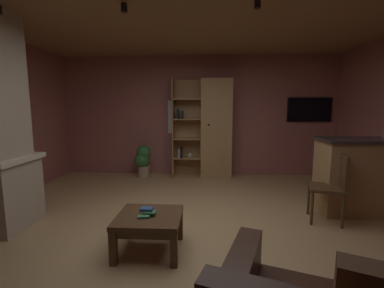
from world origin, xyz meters
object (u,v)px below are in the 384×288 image
at_px(wall_mounted_tv, 309,110).
at_px(coffee_table, 149,222).
at_px(bookshelf_cabinet, 212,129).
at_px(table_book_1, 150,212).
at_px(potted_floor_plant, 143,160).
at_px(dining_chair, 333,183).
at_px(table_book_0, 144,216).
at_px(table_book_2, 147,209).
at_px(kitchen_bar_counter, 374,176).

bearing_deg(wall_mounted_tv, coffee_table, -130.52).
relative_size(bookshelf_cabinet, table_book_1, 16.98).
height_order(bookshelf_cabinet, potted_floor_plant, bookshelf_cabinet).
bearing_deg(dining_chair, coffee_table, -159.45).
bearing_deg(coffee_table, dining_chair, 20.55).
relative_size(table_book_0, potted_floor_plant, 0.18).
bearing_deg(dining_chair, potted_floor_plant, 145.30).
bearing_deg(potted_floor_plant, table_book_1, -74.97).
bearing_deg(table_book_2, potted_floor_plant, 104.40).
bearing_deg(coffee_table, wall_mounted_tv, 49.48).
bearing_deg(coffee_table, table_book_0, -119.31).
height_order(kitchen_bar_counter, table_book_2, kitchen_bar_counter).
xyz_separation_m(table_book_0, potted_floor_plant, (-0.74, 3.03, -0.02)).
height_order(coffee_table, dining_chair, dining_chair).
bearing_deg(potted_floor_plant, kitchen_bar_counter, -24.66).
bearing_deg(dining_chair, table_book_0, -158.26).
xyz_separation_m(kitchen_bar_counter, dining_chair, (-0.74, -0.37, -0.02)).
xyz_separation_m(table_book_0, table_book_2, (0.01, 0.08, 0.05)).
distance_m(bookshelf_cabinet, kitchen_bar_counter, 3.01).
height_order(table_book_2, dining_chair, dining_chair).
distance_m(coffee_table, potted_floor_plant, 3.07).
xyz_separation_m(dining_chair, wall_mounted_tv, (0.56, 2.46, 0.94)).
relative_size(table_book_2, wall_mounted_tv, 0.14).
xyz_separation_m(coffee_table, table_book_2, (-0.02, 0.01, 0.14)).
bearing_deg(bookshelf_cabinet, wall_mounted_tv, 5.69).
bearing_deg(dining_chair, wall_mounted_tv, 77.15).
relative_size(coffee_table, potted_floor_plant, 0.95).
bearing_deg(table_book_0, coffee_table, 60.69).
height_order(table_book_0, wall_mounted_tv, wall_mounted_tv).
relative_size(bookshelf_cabinet, kitchen_bar_counter, 1.35).
height_order(bookshelf_cabinet, table_book_2, bookshelf_cabinet).
distance_m(table_book_2, potted_floor_plant, 3.05).
relative_size(table_book_1, wall_mounted_tv, 0.13).
bearing_deg(dining_chair, bookshelf_cabinet, 124.56).
relative_size(table_book_0, wall_mounted_tv, 0.13).
xyz_separation_m(table_book_1, potted_floor_plant, (-0.80, 2.98, -0.05)).
xyz_separation_m(table_book_2, dining_chair, (2.29, 0.84, 0.07)).
relative_size(bookshelf_cabinet, wall_mounted_tv, 2.26).
bearing_deg(coffee_table, kitchen_bar_counter, 22.09).
relative_size(table_book_0, table_book_1, 0.99).
xyz_separation_m(bookshelf_cabinet, table_book_0, (-0.76, -3.17, -0.64)).
height_order(coffee_table, table_book_0, table_book_0).
bearing_deg(potted_floor_plant, dining_chair, -34.70).
bearing_deg(coffee_table, bookshelf_cabinet, 76.97).
relative_size(coffee_table, dining_chair, 0.73).
relative_size(kitchen_bar_counter, table_book_2, 12.02).
distance_m(table_book_2, dining_chair, 2.44).
distance_m(bookshelf_cabinet, dining_chair, 2.78).
relative_size(kitchen_bar_counter, dining_chair, 1.70).
height_order(coffee_table, wall_mounted_tv, wall_mounted_tv).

